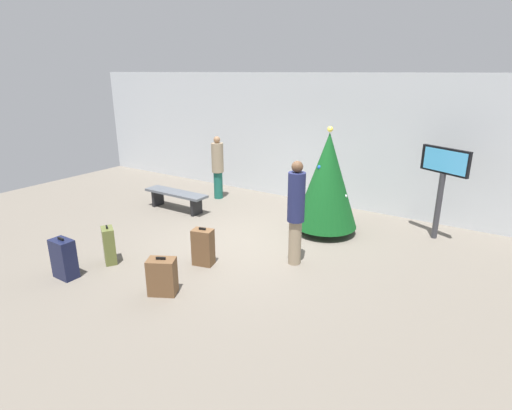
% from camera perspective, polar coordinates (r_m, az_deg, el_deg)
% --- Properties ---
extents(ground_plane, '(16.00, 16.00, 0.00)m').
position_cam_1_polar(ground_plane, '(8.36, -1.74, -5.51)').
color(ground_plane, '#665E54').
extents(back_wall, '(16.00, 0.20, 3.34)m').
position_cam_1_polar(back_wall, '(10.85, 8.94, 9.04)').
color(back_wall, '#B7BCC1').
rests_on(back_wall, ground_plane).
extents(holiday_tree, '(1.35, 1.35, 2.31)m').
position_cam_1_polar(holiday_tree, '(8.73, 9.96, 3.43)').
color(holiday_tree, '#4C3319').
rests_on(holiday_tree, ground_plane).
extents(flight_info_kiosk, '(0.98, 0.55, 1.92)m').
position_cam_1_polar(flight_info_kiosk, '(9.06, 24.74, 3.92)').
color(flight_info_kiosk, '#333338').
rests_on(flight_info_kiosk, ground_plane).
extents(waiting_bench, '(1.77, 0.44, 0.48)m').
position_cam_1_polar(waiting_bench, '(10.46, -11.15, 1.25)').
color(waiting_bench, '#4C5159').
rests_on(waiting_bench, ground_plane).
extents(traveller_0, '(0.33, 0.33, 1.72)m').
position_cam_1_polar(traveller_0, '(11.17, -5.39, 5.46)').
color(traveller_0, '#19594C').
rests_on(traveller_0, ground_plane).
extents(traveller_1, '(0.36, 0.36, 1.92)m').
position_cam_1_polar(traveller_1, '(7.22, 5.62, -0.75)').
color(traveller_1, gray).
rests_on(traveller_1, ground_plane).
extents(suitcase_0, '(0.42, 0.33, 0.72)m').
position_cam_1_polar(suitcase_0, '(7.46, -7.43, -5.88)').
color(suitcase_0, brown).
rests_on(suitcase_0, ground_plane).
extents(suitcase_1, '(0.51, 0.45, 0.63)m').
position_cam_1_polar(suitcase_1, '(6.65, -13.02, -9.75)').
color(suitcase_1, brown).
rests_on(suitcase_1, ground_plane).
extents(suitcase_2, '(0.41, 0.26, 0.73)m').
position_cam_1_polar(suitcase_2, '(7.67, -25.34, -6.82)').
color(suitcase_2, '#141938').
rests_on(suitcase_2, ground_plane).
extents(suitcase_3, '(0.39, 0.35, 0.72)m').
position_cam_1_polar(suitcase_3, '(7.93, -19.91, -5.34)').
color(suitcase_3, '#59602D').
rests_on(suitcase_3, ground_plane).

